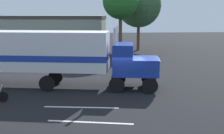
{
  "coord_description": "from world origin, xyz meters",
  "views": [
    {
      "loc": [
        -2.53,
        -18.93,
        5.42
      ],
      "look_at": [
        -1.01,
        0.55,
        1.6
      ],
      "focal_mm": 44.0,
      "sensor_mm": 36.0,
      "label": 1
    }
  ],
  "objects_px": {
    "person_bystander": "(58,70)",
    "tree_center": "(121,2)",
    "semi_truck": "(52,54)",
    "parked_car": "(20,55)",
    "tree_left": "(139,5)"
  },
  "relations": [
    {
      "from": "semi_truck",
      "to": "parked_car",
      "type": "distance_m",
      "value": 12.31
    },
    {
      "from": "tree_left",
      "to": "tree_center",
      "type": "relative_size",
      "value": 1.07
    },
    {
      "from": "tree_left",
      "to": "tree_center",
      "type": "height_order",
      "value": "tree_left"
    },
    {
      "from": "tree_center",
      "to": "parked_car",
      "type": "bearing_deg",
      "value": -161.47
    },
    {
      "from": "person_bystander",
      "to": "tree_left",
      "type": "bearing_deg",
      "value": 61.96
    },
    {
      "from": "tree_left",
      "to": "parked_car",
      "type": "bearing_deg",
      "value": -148.2
    },
    {
      "from": "semi_truck",
      "to": "person_bystander",
      "type": "height_order",
      "value": "semi_truck"
    },
    {
      "from": "semi_truck",
      "to": "person_bystander",
      "type": "relative_size",
      "value": 8.82
    },
    {
      "from": "semi_truck",
      "to": "tree_center",
      "type": "xyz_separation_m",
      "value": [
        6.66,
        15.01,
        4.37
      ]
    },
    {
      "from": "person_bystander",
      "to": "parked_car",
      "type": "bearing_deg",
      "value": 120.36
    },
    {
      "from": "person_bystander",
      "to": "tree_center",
      "type": "bearing_deg",
      "value": 63.4
    },
    {
      "from": "semi_truck",
      "to": "person_bystander",
      "type": "xyz_separation_m",
      "value": [
        0.17,
        2.06,
        -1.63
      ]
    },
    {
      "from": "parked_car",
      "to": "tree_center",
      "type": "height_order",
      "value": "tree_center"
    },
    {
      "from": "parked_car",
      "to": "person_bystander",
      "type": "bearing_deg",
      "value": -59.64
    },
    {
      "from": "semi_truck",
      "to": "tree_center",
      "type": "distance_m",
      "value": 16.99
    }
  ]
}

